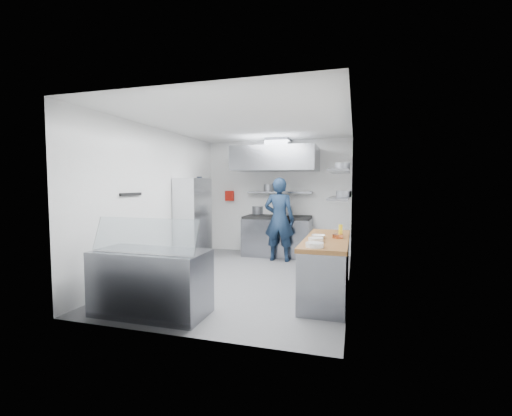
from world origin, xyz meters
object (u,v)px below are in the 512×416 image
(gas_range, at_px, (277,237))
(wire_rack, at_px, (193,220))
(display_case, at_px, (151,282))
(chef, at_px, (279,219))

(gas_range, height_order, wire_rack, wire_rack)
(wire_rack, distance_m, display_case, 3.07)
(chef, bearing_deg, gas_range, -72.40)
(chef, bearing_deg, wire_rack, 21.36)
(gas_range, relative_size, wire_rack, 0.86)
(chef, xyz_separation_m, wire_rack, (-1.79, -0.66, -0.01))
(wire_rack, xyz_separation_m, display_case, (0.84, -2.91, -0.50))
(chef, height_order, wire_rack, chef)
(display_case, bearing_deg, gas_range, 79.14)
(gas_range, distance_m, display_case, 4.17)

